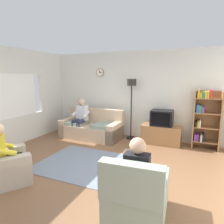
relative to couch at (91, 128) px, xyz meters
name	(u,v)px	position (x,y,z in m)	size (l,w,h in m)	color
ground_plane	(96,170)	(1.19, -1.93, -0.31)	(12.00, 12.00, 0.00)	brown
back_wall_assembly	(135,95)	(1.18, 0.73, 1.04)	(6.20, 0.17, 2.70)	silver
couch	(91,128)	(0.00, 0.00, 0.00)	(1.93, 0.95, 0.90)	tan
tv_stand	(161,134)	(2.13, 0.32, -0.04)	(1.10, 0.56, 0.54)	olive
tv	(162,118)	(2.13, 0.30, 0.45)	(0.60, 0.49, 0.44)	black
bookshelf	(205,118)	(3.24, 0.39, 0.53)	(0.68, 0.36, 1.58)	olive
floor_lamp	(131,92)	(1.17, 0.42, 1.14)	(0.28, 0.28, 1.85)	black
armchair_near_window	(1,168)	(-0.16, -3.06, -0.02)	(1.16, 1.18, 0.90)	#BCAD99
armchair_near_bookshelf	(136,195)	(2.33, -2.91, -0.02)	(0.85, 0.93, 0.90)	gray
area_rug	(89,164)	(0.92, -1.76, -0.31)	(2.20, 1.70, 0.01)	slate
person_on_couch	(80,116)	(-0.33, -0.11, 0.39)	(0.52, 0.55, 1.24)	silver
person_in_left_armchair	(5,150)	(-0.11, -2.98, 0.29)	(0.61, 0.64, 1.12)	yellow
person_in_right_armchair	(138,171)	(2.33, -2.82, 0.29)	(0.53, 0.55, 1.12)	black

